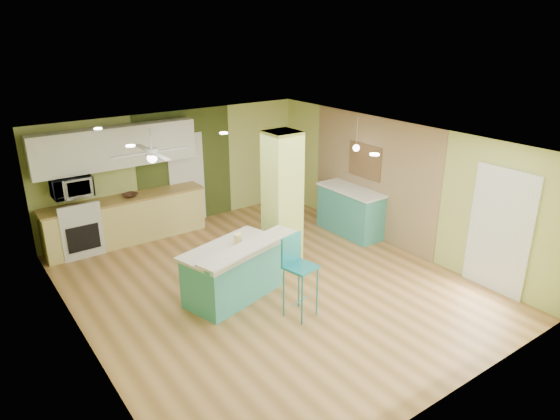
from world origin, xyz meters
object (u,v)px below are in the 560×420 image
Objects in this scene: side_counter at (350,211)px; canister at (238,239)px; peninsula at (234,271)px; bar_stool at (297,263)px; fruit_bowl at (130,195)px.

canister is at bearing -166.09° from side_counter.
bar_stool reaches higher than peninsula.
canister is at bearing 9.86° from peninsula.
side_counter is 5.27× the size of fruit_bowl.
peninsula is 1.54× the size of bar_stool.
bar_stool is 4.29m from fruit_bowl.
fruit_bowl is at bearing 149.33° from side_counter.
bar_stool is 3.43m from side_counter.
canister is (-0.38, 1.06, 0.11)m from bar_stool.
bar_stool reaches higher than side_counter.
side_counter is 8.41× the size of canister.
peninsula is at bearing -154.51° from canister.
fruit_bowl reaches higher than side_counter.
bar_stool reaches higher than fruit_bowl.
fruit_bowl is at bearing 83.51° from peninsula.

